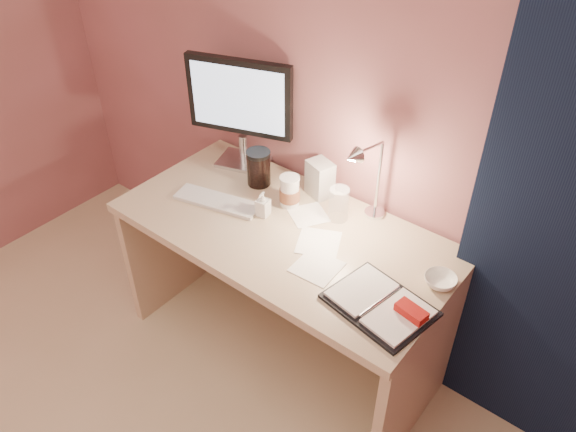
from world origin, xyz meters
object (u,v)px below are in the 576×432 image
Objects in this scene: desk_lamp at (373,180)px; keyboard at (217,201)px; clear_cup at (339,204)px; lotion_bottle at (263,204)px; planner at (382,305)px; desk at (295,260)px; bowl at (440,281)px; coffee_cup at (290,192)px; product_box at (320,179)px; dark_jar at (259,169)px; monitor at (240,104)px.

keyboard is at bearing -141.18° from desk_lamp.
lotion_bottle is at bearing -145.47° from clear_cup.
desk_lamp is at bearing 11.39° from clear_cup.
keyboard is at bearing -175.54° from planner.
lotion_bottle is (-0.12, -0.06, 0.28)m from desk.
planner is at bearing -36.52° from desk_lamp.
bowl is 1.05× the size of lotion_bottle.
clear_cup is at bearing 151.63° from planner.
desk_lamp is at bearing 13.01° from coffee_cup.
bowl is 0.72× the size of product_box.
dark_jar is 0.58m from desk_lamp.
dark_jar is (-0.93, 0.08, 0.06)m from bowl.
keyboard is 0.87m from planner.
dark_jar reaches higher than clear_cup.
product_box reaches higher than dark_jar.
monitor reaches higher than desk_lamp.
desk_lamp is (0.26, 0.14, 0.46)m from desk.
dark_jar is at bearing -178.44° from clear_cup.
keyboard is (-0.33, -0.12, 0.23)m from desk.
monitor is at bearing 143.50° from lotion_bottle.
desk_lamp is (0.34, 0.08, 0.17)m from coffee_cup.
dark_jar is at bearing 168.69° from coffee_cup.
keyboard is 0.32m from coffee_cup.
desk is at bearing -136.42° from desk_lamp.
planner is 1.04× the size of desk_lamp.
desk_lamp reaches higher than lotion_bottle.
dark_jar reaches higher than keyboard.
desk_lamp reaches higher than desk.
keyboard is 2.62× the size of clear_cup.
bowl is at bearing -5.90° from keyboard.
coffee_cup is 0.38× the size of desk_lamp.
desk is at bearing -38.19° from coffee_cup.
bowl is (1.10, -0.16, -0.29)m from monitor.
desk_lamp is at bearing 6.01° from product_box.
planner is at bearing -12.24° from lotion_bottle.
bowl is (0.51, -0.09, -0.05)m from clear_cup.
dark_jar reaches higher than lotion_bottle.
product_box reaches higher than coffee_cup.
product_box is at bearing 32.52° from keyboard.
lotion_bottle is at bearing -44.90° from dark_jar.
bowl is at bearing 3.00° from product_box.
coffee_cup is 0.95× the size of dark_jar.
dark_jar is 0.28m from product_box.
desk is at bearing -138.75° from clear_cup.
dark_jar reaches higher than desk.
lotion_bottle reaches higher than keyboard.
desk_lamp is at bearing 9.51° from keyboard.
planner is 3.29× the size of bowl.
lotion_bottle is 0.28m from product_box.
lotion_bottle is 0.30× the size of desk_lamp.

